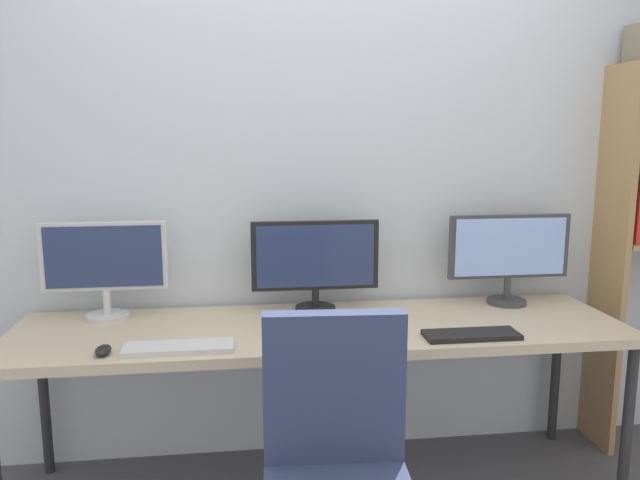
{
  "coord_description": "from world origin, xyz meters",
  "views": [
    {
      "loc": [
        -0.32,
        -1.84,
        1.53
      ],
      "look_at": [
        0.0,
        0.65,
        1.09
      ],
      "focal_mm": 34.67,
      "sensor_mm": 36.0,
      "label": 1
    }
  ],
  "objects_px": {
    "desk": "(322,336)",
    "keyboard_right": "(471,335)",
    "keyboard_left": "(179,348)",
    "computer_mouse": "(103,350)",
    "monitor_center": "(315,261)",
    "monitor_right": "(509,253)",
    "monitor_left": "(105,264)"
  },
  "relations": [
    {
      "from": "monitor_left",
      "to": "computer_mouse",
      "type": "distance_m",
      "value": 0.51
    },
    {
      "from": "keyboard_left",
      "to": "keyboard_right",
      "type": "relative_size",
      "value": 1.08
    },
    {
      "from": "desk",
      "to": "keyboard_right",
      "type": "bearing_deg",
      "value": -22.33
    },
    {
      "from": "keyboard_right",
      "to": "desk",
      "type": "bearing_deg",
      "value": 157.67
    },
    {
      "from": "desk",
      "to": "keyboard_left",
      "type": "bearing_deg",
      "value": -157.67
    },
    {
      "from": "keyboard_right",
      "to": "computer_mouse",
      "type": "distance_m",
      "value": 1.39
    },
    {
      "from": "monitor_center",
      "to": "monitor_right",
      "type": "relative_size",
      "value": 0.99
    },
    {
      "from": "desk",
      "to": "keyboard_left",
      "type": "xyz_separation_m",
      "value": [
        -0.56,
        -0.23,
        0.06
      ]
    },
    {
      "from": "monitor_right",
      "to": "computer_mouse",
      "type": "xyz_separation_m",
      "value": [
        -1.73,
        -0.45,
        -0.23
      ]
    },
    {
      "from": "computer_mouse",
      "to": "monitor_left",
      "type": "bearing_deg",
      "value": 99.31
    },
    {
      "from": "keyboard_right",
      "to": "monitor_left",
      "type": "bearing_deg",
      "value": 163.15
    },
    {
      "from": "keyboard_right",
      "to": "computer_mouse",
      "type": "relative_size",
      "value": 3.86
    },
    {
      "from": "monitor_center",
      "to": "monitor_right",
      "type": "xyz_separation_m",
      "value": [
        0.9,
        -0.0,
        0.02
      ]
    },
    {
      "from": "desk",
      "to": "monitor_right",
      "type": "xyz_separation_m",
      "value": [
        0.9,
        0.21,
        0.29
      ]
    },
    {
      "from": "desk",
      "to": "monitor_center",
      "type": "relative_size",
      "value": 4.47
    },
    {
      "from": "keyboard_left",
      "to": "computer_mouse",
      "type": "xyz_separation_m",
      "value": [
        -0.27,
        -0.01,
        0.01
      ]
    },
    {
      "from": "monitor_right",
      "to": "keyboard_right",
      "type": "bearing_deg",
      "value": -127.55
    },
    {
      "from": "monitor_right",
      "to": "keyboard_left",
      "type": "relative_size",
      "value": 1.43
    },
    {
      "from": "keyboard_left",
      "to": "desk",
      "type": "bearing_deg",
      "value": 22.33
    },
    {
      "from": "keyboard_right",
      "to": "computer_mouse",
      "type": "xyz_separation_m",
      "value": [
        -1.39,
        -0.01,
        0.01
      ]
    },
    {
      "from": "keyboard_left",
      "to": "keyboard_right",
      "type": "height_order",
      "value": "same"
    },
    {
      "from": "monitor_center",
      "to": "desk",
      "type": "bearing_deg",
      "value": -90.0
    },
    {
      "from": "monitor_left",
      "to": "monitor_center",
      "type": "xyz_separation_m",
      "value": [
        0.9,
        0.0,
        -0.01
      ]
    },
    {
      "from": "monitor_left",
      "to": "keyboard_left",
      "type": "distance_m",
      "value": 0.6
    },
    {
      "from": "computer_mouse",
      "to": "keyboard_right",
      "type": "bearing_deg",
      "value": 0.44
    },
    {
      "from": "monitor_left",
      "to": "keyboard_left",
      "type": "height_order",
      "value": "monitor_left"
    },
    {
      "from": "monitor_left",
      "to": "computer_mouse",
      "type": "xyz_separation_m",
      "value": [
        0.07,
        -0.45,
        -0.22
      ]
    },
    {
      "from": "monitor_left",
      "to": "monitor_right",
      "type": "xyz_separation_m",
      "value": [
        1.8,
        0.0,
        0.0
      ]
    },
    {
      "from": "keyboard_right",
      "to": "computer_mouse",
      "type": "height_order",
      "value": "computer_mouse"
    },
    {
      "from": "desk",
      "to": "computer_mouse",
      "type": "distance_m",
      "value": 0.86
    },
    {
      "from": "desk",
      "to": "keyboard_right",
      "type": "height_order",
      "value": "keyboard_right"
    },
    {
      "from": "keyboard_left",
      "to": "monitor_right",
      "type": "bearing_deg",
      "value": 16.85
    }
  ]
}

